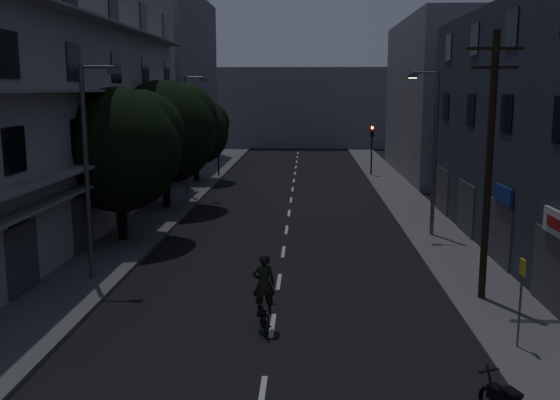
{
  "coord_description": "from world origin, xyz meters",
  "views": [
    {
      "loc": [
        1.03,
        -11.89,
        7.23
      ],
      "look_at": [
        0.0,
        12.0,
        3.0
      ],
      "focal_mm": 40.0,
      "sensor_mm": 36.0,
      "label": 1
    }
  ],
  "objects": [
    {
      "name": "traffic_signal_far_left",
      "position": [
        -6.33,
        39.54,
        3.1
      ],
      "size": [
        0.28,
        0.37,
        4.1
      ],
      "color": "black",
      "rests_on": "sidewalk_left"
    },
    {
      "name": "tree_near",
      "position": [
        -7.73,
        17.06,
        4.68
      ],
      "size": [
        5.88,
        5.88,
        7.25
      ],
      "color": "black",
      "rests_on": "sidewalk_left"
    },
    {
      "name": "street_lamp_left_near",
      "position": [
        -7.03,
        10.75,
        4.6
      ],
      "size": [
        1.51,
        0.25,
        8.0
      ],
      "color": "#53575A",
      "rests_on": "sidewalk_left"
    },
    {
      "name": "traffic_signal_far_right",
      "position": [
        6.49,
        40.73,
        3.1
      ],
      "size": [
        0.28,
        0.37,
        4.1
      ],
      "color": "black",
      "rests_on": "sidewalk_right"
    },
    {
      "name": "ground",
      "position": [
        0.0,
        25.0,
        0.0
      ],
      "size": [
        160.0,
        160.0,
        0.0
      ],
      "primitive_type": "plane",
      "color": "black",
      "rests_on": "ground"
    },
    {
      "name": "utility_pole",
      "position": [
        7.11,
        9.05,
        4.87
      ],
      "size": [
        1.8,
        0.24,
        9.0
      ],
      "color": "black",
      "rests_on": "sidewalk_right"
    },
    {
      "name": "street_lamp_right",
      "position": [
        7.14,
        18.64,
        4.6
      ],
      "size": [
        1.51,
        0.25,
        8.0
      ],
      "color": "#585A60",
      "rests_on": "sidewalk_right"
    },
    {
      "name": "sidewalk_left",
      "position": [
        -7.5,
        25.0,
        0.07
      ],
      "size": [
        3.0,
        90.0,
        0.15
      ],
      "primitive_type": "cube",
      "color": "#565659",
      "rests_on": "ground"
    },
    {
      "name": "bus_stop_sign",
      "position": [
        6.96,
        4.84,
        1.89
      ],
      "size": [
        0.06,
        0.35,
        2.52
      ],
      "color": "#595B60",
      "rests_on": "sidewalk_right"
    },
    {
      "name": "lane_markings",
      "position": [
        0.0,
        31.25,
        0.01
      ],
      "size": [
        0.15,
        60.5,
        0.01
      ],
      "color": "beige",
      "rests_on": "ground"
    },
    {
      "name": "building_far_right",
      "position": [
        12.0,
        42.0,
        6.5
      ],
      "size": [
        6.0,
        20.0,
        13.0
      ],
      "primitive_type": "cube",
      "color": "slate",
      "rests_on": "ground"
    },
    {
      "name": "building_left",
      "position": [
        -11.98,
        18.0,
        6.99
      ],
      "size": [
        7.0,
        36.0,
        14.0
      ],
      "color": "#A3A39F",
      "rests_on": "ground"
    },
    {
      "name": "tree_mid",
      "position": [
        -7.48,
        25.53,
        4.96
      ],
      "size": [
        6.26,
        6.26,
        7.7
      ],
      "color": "black",
      "rests_on": "sidewalk_left"
    },
    {
      "name": "building_far_end",
      "position": [
        0.0,
        70.0,
        5.0
      ],
      "size": [
        24.0,
        8.0,
        10.0
      ],
      "primitive_type": "cube",
      "color": "slate",
      "rests_on": "ground"
    },
    {
      "name": "street_lamp_left_far",
      "position": [
        -6.96,
        29.84,
        4.6
      ],
      "size": [
        1.51,
        0.25,
        8.0
      ],
      "color": "slate",
      "rests_on": "sidewalk_left"
    },
    {
      "name": "cyclist",
      "position": [
        -0.24,
        6.18,
        0.81
      ],
      "size": [
        1.03,
        2.0,
        2.41
      ],
      "rotation": [
        0.0,
        0.0,
        0.2
      ],
      "color": "black",
      "rests_on": "ground"
    },
    {
      "name": "building_far_left",
      "position": [
        -12.0,
        48.0,
        8.0
      ],
      "size": [
        6.0,
        20.0,
        16.0
      ],
      "primitive_type": "cube",
      "color": "slate",
      "rests_on": "ground"
    },
    {
      "name": "tree_far",
      "position": [
        -7.65,
        36.84,
        4.17
      ],
      "size": [
        5.2,
        5.2,
        6.43
      ],
      "color": "black",
      "rests_on": "sidewalk_left"
    },
    {
      "name": "sidewalk_right",
      "position": [
        7.5,
        25.0,
        0.07
      ],
      "size": [
        3.0,
        90.0,
        0.15
      ],
      "primitive_type": "cube",
      "color": "#565659",
      "rests_on": "ground"
    }
  ]
}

